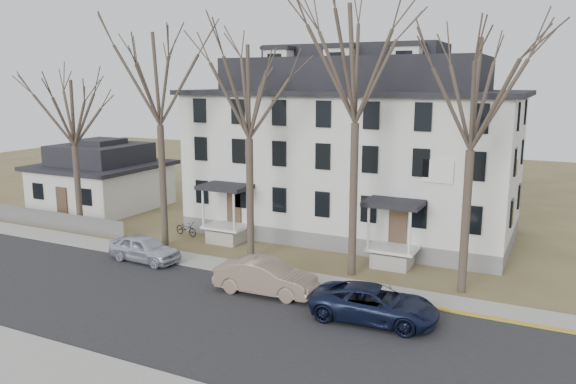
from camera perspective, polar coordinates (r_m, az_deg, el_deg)
The scene contains 16 objects.
ground at distance 21.70m, azimuth -5.34°, elevation -15.78°, with size 120.00×120.00×0.00m, color brown.
main_road at distance 23.25m, azimuth -2.69°, elevation -13.82°, with size 120.00×10.00×0.04m, color #27272A.
far_sidewalk at distance 28.23m, azimuth 3.28°, elevation -9.17°, with size 120.00×2.00×0.08m, color #A09F97.
yellow_curb at distance 26.01m, azimuth 12.87°, elevation -11.29°, with size 14.00×0.25×0.06m, color gold.
boarding_house at distance 36.74m, azimuth 6.59°, elevation 4.20°, with size 20.80×12.36×12.05m.
small_house at distance 46.34m, azimuth -18.36°, elevation 1.25°, with size 8.70×8.70×5.00m.
fence at distance 41.77m, azimuth -23.42°, elevation -3.32°, with size 14.00×0.06×1.20m, color gray.
tree_far_left at distance 33.73m, azimuth -13.08°, elevation 11.82°, with size 8.40×8.40×13.72m.
tree_mid_left at distance 30.31m, azimuth -4.03°, elevation 10.77°, with size 7.80×7.80×12.74m.
tree_center at distance 27.80m, azimuth 6.99°, elevation 13.73°, with size 9.00×9.00×14.70m.
tree_mid_right at distance 26.46m, azimuth 18.40°, elevation 10.17°, with size 7.80×7.80×12.74m.
tree_bungalow at distance 38.57m, azimuth -21.10°, elevation 7.95°, with size 6.60×6.60×10.78m.
car_silver at distance 32.05m, azimuth -14.35°, elevation -5.64°, with size 1.71×4.25×1.45m, color silver.
car_tan at distance 26.53m, azimuth -2.28°, elevation -8.68°, with size 1.69×4.86×1.60m, color gray.
car_navy at distance 23.97m, azimuth 8.77°, elevation -11.23°, with size 2.43×5.26×1.46m, color black.
bicycle_left at distance 36.68m, azimuth -10.30°, elevation -3.72°, with size 0.63×1.81×0.95m, color black.
Camera 1 is at (10.26, -16.39, 9.85)m, focal length 35.00 mm.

